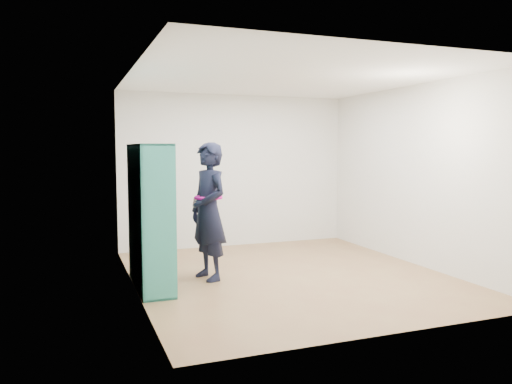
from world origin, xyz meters
name	(u,v)px	position (x,y,z in m)	size (l,w,h in m)	color
floor	(289,275)	(0.00, 0.00, 0.00)	(4.50, 4.50, 0.00)	#8C5F3F
ceiling	(290,77)	(0.00, 0.00, 2.60)	(4.50, 4.50, 0.00)	white
wall_left	(134,182)	(-2.00, 0.00, 1.30)	(0.02, 4.50, 2.60)	silver
wall_right	(415,175)	(2.00, 0.00, 1.30)	(0.02, 4.50, 2.60)	silver
wall_back	(236,171)	(0.00, 2.25, 1.30)	(4.00, 0.02, 2.60)	silver
wall_front	(395,192)	(0.00, -2.25, 1.30)	(4.00, 0.02, 2.60)	silver
bookshelf	(148,219)	(-1.83, 0.12, 0.84)	(0.38, 1.31, 1.74)	teal
person	(209,211)	(-1.04, 0.21, 0.88)	(0.58, 0.73, 1.77)	black
smartphone	(195,203)	(-1.21, 0.24, 1.00)	(0.05, 0.10, 0.14)	silver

